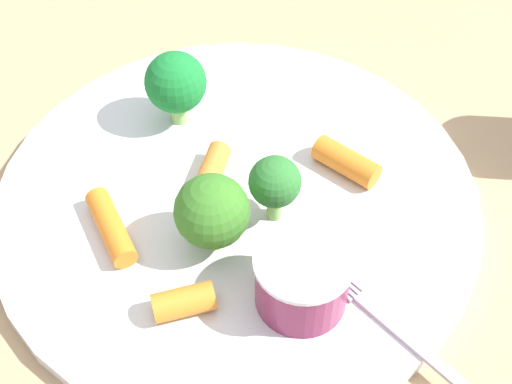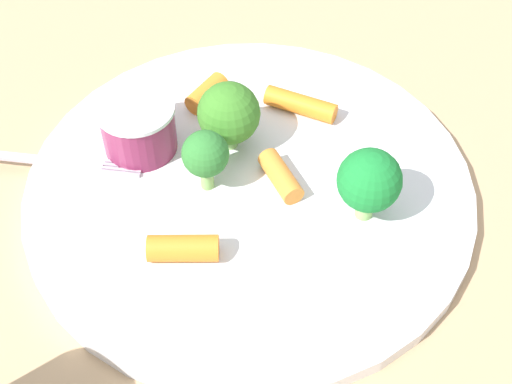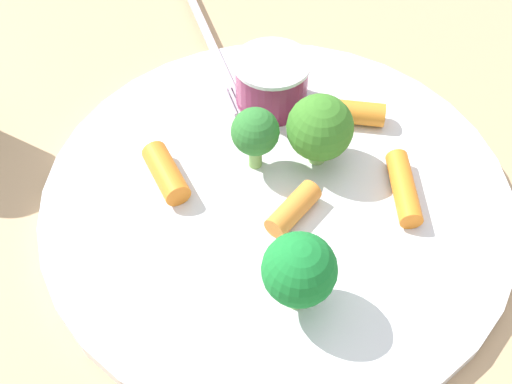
# 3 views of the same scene
# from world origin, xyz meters

# --- Properties ---
(ground_plane) EXTENTS (2.40, 2.40, 0.00)m
(ground_plane) POSITION_xyz_m (0.00, 0.00, 0.00)
(ground_plane) COLOR tan
(plate) EXTENTS (0.32, 0.32, 0.01)m
(plate) POSITION_xyz_m (0.00, 0.00, 0.01)
(plate) COLOR white
(plate) RESTS_ON ground_plane
(sauce_cup) EXTENTS (0.06, 0.06, 0.04)m
(sauce_cup) POSITION_xyz_m (-0.09, 0.01, 0.03)
(sauce_cup) COLOR maroon
(sauce_cup) RESTS_ON plate
(broccoli_floret_0) EXTENTS (0.04, 0.04, 0.06)m
(broccoli_floret_0) POSITION_xyz_m (0.08, -0.01, 0.05)
(broccoli_floret_0) COLOR #93C46A
(broccoli_floret_0) RESTS_ON plate
(broccoli_floret_1) EXTENTS (0.05, 0.05, 0.05)m
(broccoli_floret_1) POSITION_xyz_m (-0.02, 0.03, 0.04)
(broccoli_floret_1) COLOR #8BC267
(broccoli_floret_1) RESTS_ON plate
(broccoli_floret_2) EXTENTS (0.03, 0.03, 0.05)m
(broccoli_floret_2) POSITION_xyz_m (-0.03, -0.01, 0.04)
(broccoli_floret_2) COLOR #82B55D
(broccoli_floret_2) RESTS_ON plate
(carrot_stick_0) EXTENTS (0.04, 0.04, 0.02)m
(carrot_stick_0) POSITION_xyz_m (0.02, 0.01, 0.02)
(carrot_stick_0) COLOR orange
(carrot_stick_0) RESTS_ON plate
(carrot_stick_1) EXTENTS (0.03, 0.04, 0.02)m
(carrot_stick_1) POSITION_xyz_m (-0.05, 0.07, 0.02)
(carrot_stick_1) COLOR orange
(carrot_stick_1) RESTS_ON plate
(carrot_stick_2) EXTENTS (0.05, 0.03, 0.02)m
(carrot_stick_2) POSITION_xyz_m (-0.02, -0.07, 0.02)
(carrot_stick_2) COLOR orange
(carrot_stick_2) RESTS_ON plate
(carrot_stick_3) EXTENTS (0.06, 0.02, 0.02)m
(carrot_stick_3) POSITION_xyz_m (0.02, 0.08, 0.02)
(carrot_stick_3) COLOR orange
(carrot_stick_3) RESTS_ON plate
(fork) EXTENTS (0.18, 0.03, 0.00)m
(fork) POSITION_xyz_m (-0.16, -0.02, 0.01)
(fork) COLOR #BEAEBE
(fork) RESTS_ON plate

